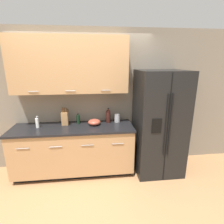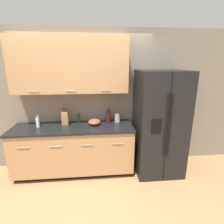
% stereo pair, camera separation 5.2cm
% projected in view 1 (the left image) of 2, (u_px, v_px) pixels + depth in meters
% --- Properties ---
extents(ground_plane, '(14.00, 14.00, 0.00)m').
position_uv_depth(ground_plane, '(84.00, 206.00, 2.53)').
color(ground_plane, '#B27F51').
extents(wall_back, '(10.00, 0.39, 2.60)m').
position_uv_depth(wall_back, '(80.00, 91.00, 3.20)').
color(wall_back, gray).
rests_on(wall_back, ground_plane).
extents(counter_unit, '(2.13, 0.64, 0.91)m').
position_uv_depth(counter_unit, '(74.00, 150.00, 3.20)').
color(counter_unit, black).
rests_on(counter_unit, ground_plane).
extents(refrigerator, '(0.83, 0.78, 1.88)m').
position_uv_depth(refrigerator, '(159.00, 123.00, 3.18)').
color(refrigerator, black).
rests_on(refrigerator, ground_plane).
extents(knife_block, '(0.13, 0.11, 0.33)m').
position_uv_depth(knife_block, '(65.00, 118.00, 3.15)').
color(knife_block, '#A87A4C').
rests_on(knife_block, counter_unit).
extents(wine_bottle, '(0.08, 0.08, 0.28)m').
position_uv_depth(wine_bottle, '(108.00, 116.00, 3.27)').
color(wine_bottle, '#3D1914').
rests_on(wine_bottle, counter_unit).
extents(soap_dispenser, '(0.06, 0.06, 0.21)m').
position_uv_depth(soap_dispenser, '(37.00, 123.00, 3.02)').
color(soap_dispenser, white).
rests_on(soap_dispenser, counter_unit).
extents(oil_bottle, '(0.06, 0.06, 0.19)m').
position_uv_depth(oil_bottle, '(78.00, 119.00, 3.22)').
color(oil_bottle, black).
rests_on(oil_bottle, counter_unit).
extents(steel_canister, '(0.11, 0.11, 0.17)m').
position_uv_depth(steel_canister, '(117.00, 118.00, 3.32)').
color(steel_canister, '#B7B7BA').
rests_on(steel_canister, counter_unit).
extents(mixing_bowl, '(0.23, 0.23, 0.10)m').
position_uv_depth(mixing_bowl, '(94.00, 122.00, 3.17)').
color(mixing_bowl, '#B24C38').
rests_on(mixing_bowl, counter_unit).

